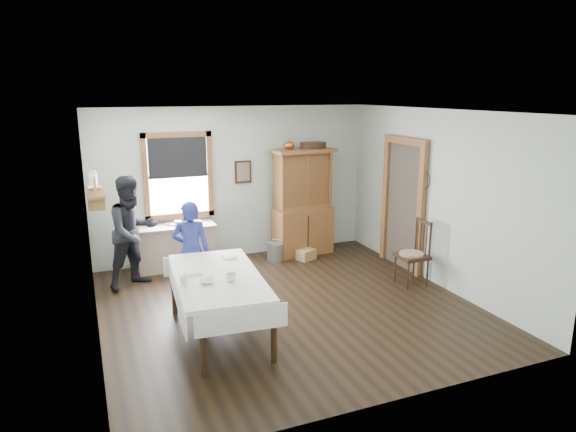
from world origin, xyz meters
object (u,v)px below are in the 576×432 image
Objects in this scene: work_counter at (176,247)px; figure_dark at (133,236)px; wicker_basket at (306,255)px; woman_blue at (191,254)px; pail at (275,252)px; china_hutch at (303,202)px; dining_table at (219,306)px; spindle_chair at (412,253)px.

figure_dark is (-0.73, -0.56, 0.42)m from work_counter.
wicker_basket is 2.53m from woman_blue.
work_counter is at bearing 171.03° from pail.
woman_blue is (-0.03, -1.42, 0.30)m from work_counter.
figure_dark reaches higher than wicker_basket.
china_hutch is 0.96m from wicker_basket.
figure_dark is at bearing -177.48° from wicker_basket.
work_counter is 4.14× the size of pail.
wicker_basket is 0.20× the size of figure_dark.
dining_table is 1.91× the size of spindle_chair.
spindle_chair is at bearing -32.91° from work_counter.
pail is 2.54m from figure_dark.
spindle_chair is 0.77× the size of woman_blue.
china_hutch reaches higher than spindle_chair.
work_counter is at bearing -73.58° from woman_blue.
work_counter is 1.74m from pail.
dining_table is 3.17m from wicker_basket.
work_counter is 2.40m from china_hutch.
china_hutch is 1.22× the size of figure_dark.
pail is (-1.54, 1.89, -0.36)m from spindle_chair.
spindle_chair is 3.25× the size of pail.
wicker_basket is at bearing -17.44° from pail.
work_counter is 2.70m from dining_table.
work_counter is 3.90m from spindle_chair.
spindle_chair is at bearing -48.18° from figure_dark.
spindle_chair is at bearing -50.78° from pail.
wicker_basket is (-1.02, 1.73, -0.42)m from spindle_chair.
china_hutch is 2.34m from spindle_chair.
spindle_chair reaches higher than wicker_basket.
figure_dark is at bearing 159.09° from spindle_chair.
spindle_chair is at bearing -71.35° from china_hutch.
spindle_chair is at bearing -175.21° from woman_blue.
spindle_chair is (0.92, -2.11, -0.46)m from china_hutch.
pail is 0.56m from wicker_basket.
work_counter is 0.67× the size of dining_table.
figure_dark is (-3.06, -0.51, -0.17)m from china_hutch.
figure_dark reaches higher than dining_table.
woman_blue reaches higher than dining_table.
wicker_basket is at bearing -138.83° from woman_blue.
spindle_chair reaches higher than dining_table.
figure_dark is at bearing -33.00° from woman_blue.
figure_dark is at bearing 109.69° from dining_table.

